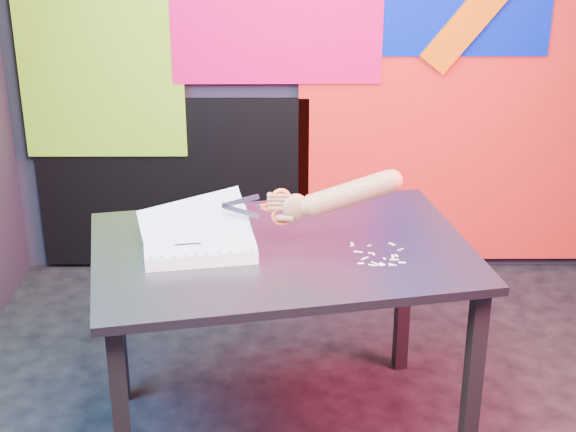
{
  "coord_description": "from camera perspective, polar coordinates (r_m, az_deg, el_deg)",
  "views": [
    {
      "loc": [
        -0.22,
        -2.49,
        1.98
      ],
      "look_at": [
        -0.21,
        0.1,
        0.87
      ],
      "focal_mm": 55.0,
      "sensor_mm": 36.0,
      "label": 1
    }
  ],
  "objects": [
    {
      "name": "printout_stack",
      "position": [
        2.87,
        -5.78,
        -1.81
      ],
      "size": [
        0.41,
        0.31,
        0.19
      ],
      "rotation": [
        0.0,
        0.0,
        0.17
      ],
      "color": "white",
      "rests_on": "work_table"
    },
    {
      "name": "room",
      "position": [
        2.58,
        4.66,
        8.97
      ],
      "size": [
        3.01,
        3.01,
        2.71
      ],
      "color": "black",
      "rests_on": "ground"
    },
    {
      "name": "scissors",
      "position": [
        2.82,
        -0.75,
        0.59
      ],
      "size": [
        0.23,
        0.02,
        0.13
      ],
      "rotation": [
        0.0,
        0.0,
        -0.07
      ],
      "color": "#A3A5C6",
      "rests_on": "printout_stack"
    },
    {
      "name": "backdrop",
      "position": [
        4.1,
        3.68,
        8.68
      ],
      "size": [
        2.88,
        0.05,
        2.08
      ],
      "color": "red",
      "rests_on": "ground"
    },
    {
      "name": "paper_clippings",
      "position": [
        2.84,
        5.89,
        -2.63
      ],
      "size": [
        0.17,
        0.18,
        0.0
      ],
      "color": "beige",
      "rests_on": "work_table"
    },
    {
      "name": "hand_forearm",
      "position": [
        2.8,
        3.45,
        1.32
      ],
      "size": [
        0.42,
        0.09,
        0.18
      ],
      "rotation": [
        0.0,
        0.0,
        -0.07
      ],
      "color": "#955C30",
      "rests_on": "work_table"
    },
    {
      "name": "work_table",
      "position": [
        2.93,
        -0.39,
        -3.58
      ],
      "size": [
        1.36,
        1.04,
        0.75
      ],
      "rotation": [
        0.0,
        0.0,
        0.19
      ],
      "color": "black",
      "rests_on": "ground"
    }
  ]
}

